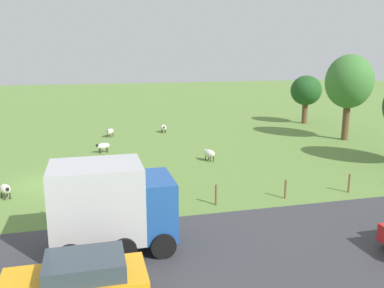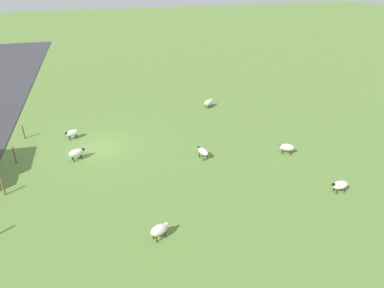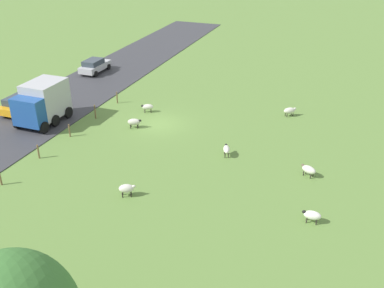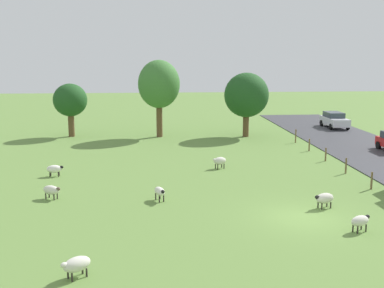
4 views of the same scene
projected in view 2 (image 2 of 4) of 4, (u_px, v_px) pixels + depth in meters
ground_plane at (100, 148)px, 26.75m from camera, size 160.00×160.00×0.00m
sheep_0 at (287, 147)px, 25.75m from camera, size 1.17×0.94×0.77m
sheep_1 at (76, 153)px, 24.97m from camera, size 1.21×0.87×0.82m
sheep_2 at (209, 102)px, 33.58m from camera, size 1.18×1.08×0.79m
sheep_3 at (72, 133)px, 27.83m from camera, size 1.13×0.86×0.76m
sheep_4 at (340, 185)px, 21.54m from camera, size 1.10×0.52×0.76m
sheep_5 at (159, 230)px, 17.95m from camera, size 1.12×0.89×0.83m
sheep_6 at (203, 152)px, 25.14m from camera, size 0.79×1.16×0.77m
fence_post_0 at (23, 132)px, 27.85m from camera, size 0.12×0.12×1.12m
fence_post_1 at (14, 155)px, 24.52m from camera, size 0.12×0.12×1.27m
fence_post_2 at (3, 188)px, 21.26m from camera, size 0.12×0.12×1.06m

